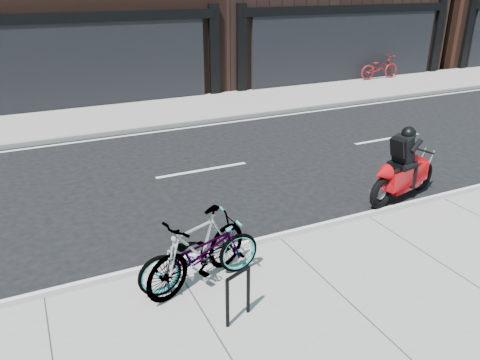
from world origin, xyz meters
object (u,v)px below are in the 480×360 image
bicycle_rear (198,249)px  bike_rack (238,292)px  bicycle_front (200,253)px  bicycle_far (379,67)px  motorcycle (407,169)px

bicycle_rear → bike_rack: bearing=-12.2°
bike_rack → bicycle_front: bearing=98.7°
bike_rack → bicycle_far: bicycle_far is taller
bike_rack → bicycle_rear: bicycle_rear is taller
bicycle_far → bike_rack: bearing=135.0°
bicycle_front → motorcycle: bearing=-80.4°
bicycle_front → bicycle_rear: bicycle_rear is taller
motorcycle → bicycle_rear: bearing=-179.9°
bike_rack → bicycle_far: size_ratio=0.38×
bike_rack → bicycle_rear: bearing=100.0°
bicycle_front → motorcycle: size_ratio=0.90×
bicycle_rear → bicycle_far: size_ratio=0.96×
bicycle_far → bicycle_front: bearing=132.2°
motorcycle → bicycle_far: size_ratio=1.07×
bicycle_front → bicycle_rear: 0.08m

